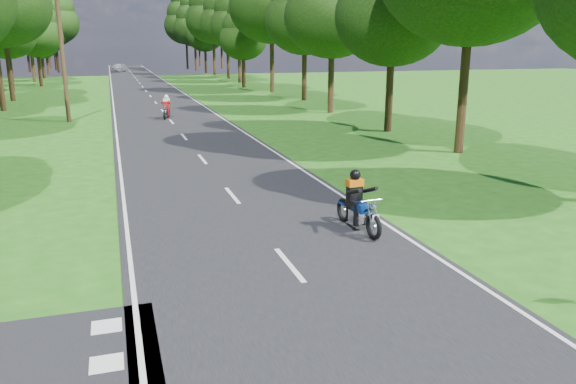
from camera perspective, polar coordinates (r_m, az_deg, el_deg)
name	(u,v)px	position (r m, az deg, el deg)	size (l,w,h in m)	color
ground	(322,305)	(10.59, 3.46, -11.38)	(160.00, 160.00, 0.00)	#1E5313
main_road	(146,91)	(59.14, -14.22, 9.92)	(7.00, 140.00, 0.02)	black
road_markings	(146,92)	(57.27, -14.23, 9.78)	(7.40, 140.00, 0.01)	silver
treeline	(149,11)	(69.19, -13.98, 17.44)	(40.00, 115.35, 14.78)	black
telegraph_pole	(62,54)	(36.95, -21.95, 12.90)	(1.20, 0.26, 8.00)	#382616
rider_near_blue	(359,201)	(14.39, 7.18, -0.89)	(0.62, 1.87, 1.56)	navy
rider_far_red	(166,107)	(36.94, -12.27, 8.47)	(0.60, 1.79, 1.49)	#B10D2A
distant_car	(119,67)	(99.79, -16.83, 12.01)	(1.71, 4.25, 1.45)	silver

